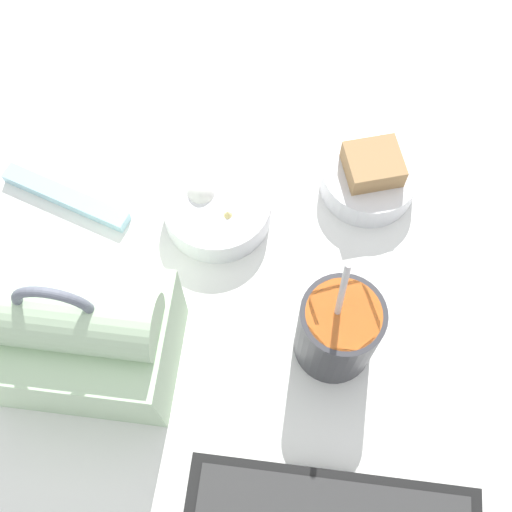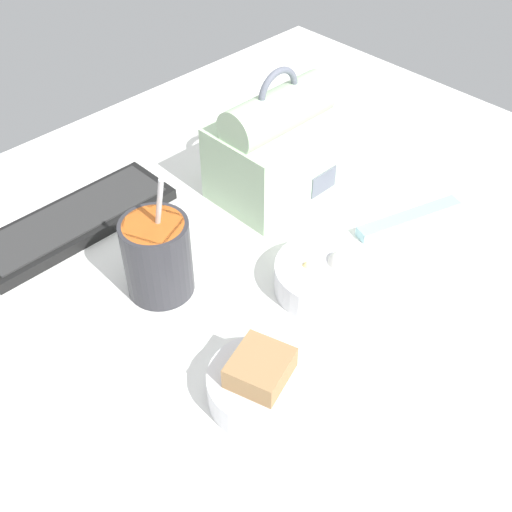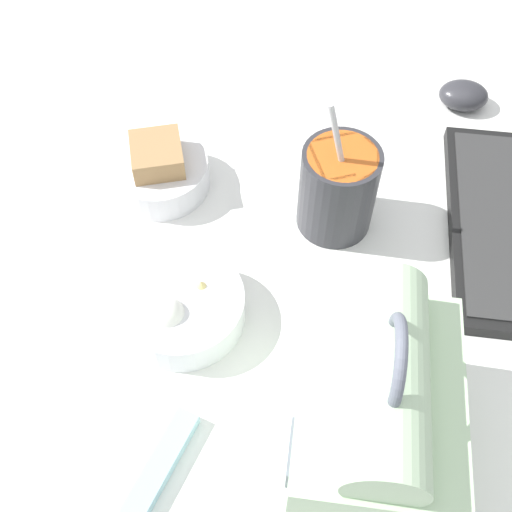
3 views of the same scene
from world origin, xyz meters
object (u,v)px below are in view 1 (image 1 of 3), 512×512
bento_bowl_sandwich (369,177)px  chopstick_case (66,197)px  soup_cup (338,330)px  bento_bowl_snacks (217,208)px  lunch_bag (80,336)px

bento_bowl_sandwich → chopstick_case: size_ratio=0.69×
soup_cup → bento_bowl_snacks: 23.02cm
soup_cup → bento_bowl_sandwich: 23.14cm
bento_bowl_sandwich → soup_cup: bearing=82.5°
lunch_bag → soup_cup: 28.35cm
chopstick_case → soup_cup: bearing=156.6°
lunch_bag → bento_bowl_sandwich: lunch_bag is taller
bento_bowl_snacks → bento_bowl_sandwich: bearing=-160.5°
lunch_bag → soup_cup: size_ratio=1.12×
lunch_bag → bento_bowl_sandwich: bearing=-138.3°
bento_bowl_sandwich → chopstick_case: bearing=9.8°
soup_cup → chopstick_case: 40.22cm
soup_cup → lunch_bag: bearing=9.7°
bento_bowl_sandwich → bento_bowl_snacks: 20.39cm
bento_bowl_sandwich → chopstick_case: bento_bowl_sandwich is taller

